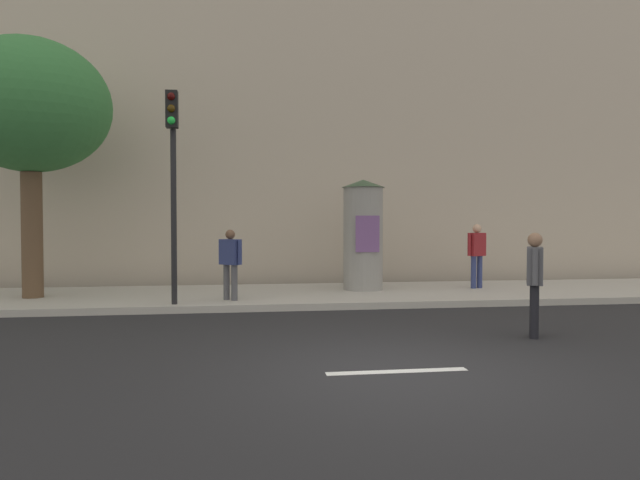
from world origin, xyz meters
TOP-DOWN VIEW (x-y plane):
  - ground_plane at (0.00, 0.00)m, footprint 80.00×80.00m
  - sidewalk_curb at (0.00, 7.00)m, footprint 36.00×4.00m
  - lane_markings at (0.00, 0.00)m, footprint 25.80×0.16m
  - building_backdrop at (0.00, 12.00)m, footprint 36.00×5.00m
  - traffic_light at (-3.30, 5.24)m, footprint 0.24×0.45m
  - poster_column at (1.18, 7.37)m, footprint 1.10×1.10m
  - street_tree at (-6.61, 6.90)m, footprint 3.53×3.53m
  - pedestrian_near_pole at (2.78, 1.75)m, footprint 0.41×0.56m
  - pedestrian_tallest at (4.17, 7.24)m, footprint 0.57×0.37m
  - pedestrian_in_dark_shirt at (-2.14, 5.81)m, footprint 0.51×0.50m

SIDE VIEW (x-z plane):
  - ground_plane at x=0.00m, z-range 0.00..0.00m
  - lane_markings at x=0.00m, z-range 0.00..0.01m
  - sidewalk_curb at x=0.00m, z-range 0.00..0.15m
  - pedestrian_near_pole at x=2.78m, z-range 0.15..1.85m
  - pedestrian_in_dark_shirt at x=-2.14m, z-range 0.28..1.84m
  - pedestrian_tallest at x=4.17m, z-range 0.29..1.96m
  - poster_column at x=1.18m, z-range 0.17..2.97m
  - traffic_light at x=-3.30m, z-range 0.90..5.30m
  - street_tree at x=-6.61m, z-range 1.53..7.38m
  - building_backdrop at x=0.00m, z-range 0.00..11.31m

